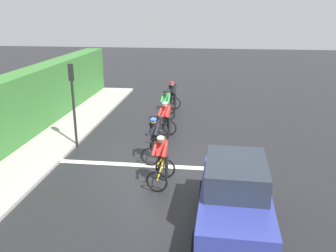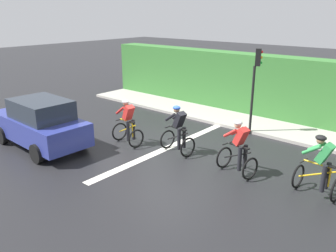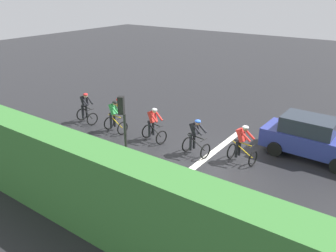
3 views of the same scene
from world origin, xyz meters
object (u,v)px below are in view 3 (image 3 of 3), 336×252
(cyclist_mid, at_px, (154,125))
(traffic_light_near_crossing, at_px, (123,127))
(cyclist_trailing, at_px, (242,144))
(car_navy, at_px, (311,138))
(cyclist_fourth, at_px, (196,138))
(cyclist_second, at_px, (115,117))
(cyclist_lead, at_px, (86,108))

(cyclist_mid, bearing_deg, traffic_light_near_crossing, -158.71)
(cyclist_trailing, distance_m, car_navy, 3.09)
(cyclist_fourth, relative_size, car_navy, 0.40)
(cyclist_second, bearing_deg, car_navy, -71.76)
(cyclist_fourth, xyz_separation_m, cyclist_trailing, (0.54, -1.91, 0.00))
(car_navy, bearing_deg, cyclist_fourth, 123.47)
(cyclist_mid, bearing_deg, cyclist_second, 96.75)
(traffic_light_near_crossing, bearing_deg, car_navy, -39.95)
(cyclist_second, bearing_deg, cyclist_trailing, -83.90)
(cyclist_lead, relative_size, cyclist_trailing, 1.00)
(cyclist_lead, xyz_separation_m, cyclist_mid, (0.21, -4.39, 0.00))
(cyclist_lead, xyz_separation_m, traffic_light_near_crossing, (-3.28, -5.75, 1.43))
(cyclist_mid, relative_size, traffic_light_near_crossing, 0.50)
(cyclist_second, height_order, cyclist_mid, same)
(cyclist_lead, relative_size, cyclist_fourth, 1.00)
(cyclist_trailing, relative_size, car_navy, 0.40)
(cyclist_mid, xyz_separation_m, car_navy, (2.60, -6.47, 0.08))
(cyclist_second, distance_m, car_navy, 9.17)
(cyclist_lead, bearing_deg, cyclist_mid, -87.20)
(car_navy, bearing_deg, cyclist_lead, 104.56)
(cyclist_second, relative_size, cyclist_trailing, 1.00)
(cyclist_lead, relative_size, cyclist_second, 1.00)
(cyclist_lead, height_order, cyclist_second, same)
(cyclist_lead, distance_m, cyclist_mid, 4.39)
(cyclist_lead, distance_m, car_navy, 11.22)
(cyclist_lead, bearing_deg, cyclist_trailing, -85.74)
(cyclist_lead, relative_size, car_navy, 0.40)
(cyclist_fourth, bearing_deg, car_navy, -56.53)
(cyclist_mid, bearing_deg, cyclist_lead, 92.80)
(cyclist_lead, relative_size, cyclist_mid, 1.00)
(cyclist_second, distance_m, traffic_light_near_crossing, 5.04)
(cyclist_second, relative_size, cyclist_fourth, 1.00)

